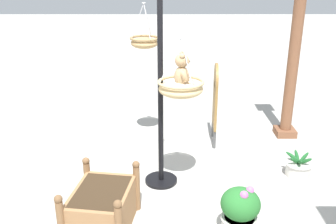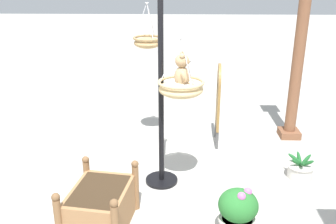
{
  "view_description": "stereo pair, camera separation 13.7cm",
  "coord_description": "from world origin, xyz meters",
  "px_view_note": "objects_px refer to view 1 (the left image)",
  "views": [
    {
      "loc": [
        4.37,
        0.1,
        2.78
      ],
      "look_at": [
        -0.03,
        0.1,
        1.1
      ],
      "focal_mm": 40.96,
      "sensor_mm": 36.0,
      "label": 1
    },
    {
      "loc": [
        4.37,
        0.24,
        2.78
      ],
      "look_at": [
        -0.03,
        0.1,
        1.1
      ],
      "focal_mm": 40.96,
      "sensor_mm": 36.0,
      "label": 2
    }
  ],
  "objects_px": {
    "display_sign_board": "(215,96)",
    "greenhouse_pillar_left": "(293,59)",
    "hanging_basket_with_teddy": "(181,88)",
    "potted_plant_tall_leafy": "(240,211)",
    "hanging_basket_left_high": "(145,42)",
    "potted_plant_small_succulent": "(298,167)",
    "teddy_bear": "(183,73)",
    "display_pole_central": "(161,125)",
    "wooden_planter_box": "(102,208)"
  },
  "relations": [
    {
      "from": "potted_plant_tall_leafy",
      "to": "potted_plant_small_succulent",
      "type": "xyz_separation_m",
      "value": [
        -1.27,
        1.06,
        -0.16
      ]
    },
    {
      "from": "display_sign_board",
      "to": "wooden_planter_box",
      "type": "bearing_deg",
      "value": -33.49
    },
    {
      "from": "wooden_planter_box",
      "to": "teddy_bear",
      "type": "bearing_deg",
      "value": 132.73
    },
    {
      "from": "hanging_basket_with_teddy",
      "to": "wooden_planter_box",
      "type": "xyz_separation_m",
      "value": [
        0.84,
        -0.89,
        -1.14
      ]
    },
    {
      "from": "display_pole_central",
      "to": "potted_plant_small_succulent",
      "type": "bearing_deg",
      "value": 94.8
    },
    {
      "from": "hanging_basket_left_high",
      "to": "potted_plant_small_succulent",
      "type": "bearing_deg",
      "value": 62.56
    },
    {
      "from": "potted_plant_tall_leafy",
      "to": "potted_plant_small_succulent",
      "type": "bearing_deg",
      "value": 140.22
    },
    {
      "from": "greenhouse_pillar_left",
      "to": "potted_plant_tall_leafy",
      "type": "relative_size",
      "value": 4.72
    },
    {
      "from": "teddy_bear",
      "to": "potted_plant_small_succulent",
      "type": "height_order",
      "value": "teddy_bear"
    },
    {
      "from": "hanging_basket_with_teddy",
      "to": "potted_plant_small_succulent",
      "type": "height_order",
      "value": "hanging_basket_with_teddy"
    },
    {
      "from": "hanging_basket_left_high",
      "to": "greenhouse_pillar_left",
      "type": "bearing_deg",
      "value": 96.11
    },
    {
      "from": "hanging_basket_with_teddy",
      "to": "potted_plant_tall_leafy",
      "type": "relative_size",
      "value": 1.22
    },
    {
      "from": "hanging_basket_with_teddy",
      "to": "greenhouse_pillar_left",
      "type": "relative_size",
      "value": 0.26
    },
    {
      "from": "display_sign_board",
      "to": "display_pole_central",
      "type": "bearing_deg",
      "value": -33.99
    },
    {
      "from": "greenhouse_pillar_left",
      "to": "potted_plant_tall_leafy",
      "type": "height_order",
      "value": "greenhouse_pillar_left"
    },
    {
      "from": "teddy_bear",
      "to": "potted_plant_small_succulent",
      "type": "distance_m",
      "value": 2.23
    },
    {
      "from": "hanging_basket_with_teddy",
      "to": "display_sign_board",
      "type": "height_order",
      "value": "hanging_basket_with_teddy"
    },
    {
      "from": "wooden_planter_box",
      "to": "potted_plant_tall_leafy",
      "type": "bearing_deg",
      "value": 85.71
    },
    {
      "from": "hanging_basket_left_high",
      "to": "potted_plant_small_succulent",
      "type": "height_order",
      "value": "hanging_basket_left_high"
    },
    {
      "from": "hanging_basket_left_high",
      "to": "potted_plant_tall_leafy",
      "type": "bearing_deg",
      "value": 25.34
    },
    {
      "from": "hanging_basket_with_teddy",
      "to": "wooden_planter_box",
      "type": "height_order",
      "value": "hanging_basket_with_teddy"
    },
    {
      "from": "teddy_bear",
      "to": "hanging_basket_left_high",
      "type": "xyz_separation_m",
      "value": [
        -1.45,
        -0.54,
        0.1
      ]
    },
    {
      "from": "teddy_bear",
      "to": "hanging_basket_with_teddy",
      "type": "bearing_deg",
      "value": -90.0
    },
    {
      "from": "display_pole_central",
      "to": "hanging_basket_left_high",
      "type": "distance_m",
      "value": 1.58
    },
    {
      "from": "hanging_basket_left_high",
      "to": "potted_plant_tall_leafy",
      "type": "distance_m",
      "value": 3.01
    },
    {
      "from": "teddy_bear",
      "to": "potted_plant_small_succulent",
      "type": "relative_size",
      "value": 1.1
    },
    {
      "from": "potted_plant_tall_leafy",
      "to": "display_sign_board",
      "type": "relative_size",
      "value": 0.44
    },
    {
      "from": "greenhouse_pillar_left",
      "to": "display_sign_board",
      "type": "height_order",
      "value": "greenhouse_pillar_left"
    },
    {
      "from": "display_pole_central",
      "to": "display_sign_board",
      "type": "height_order",
      "value": "display_pole_central"
    },
    {
      "from": "teddy_bear",
      "to": "display_pole_central",
      "type": "bearing_deg",
      "value": -118.9
    },
    {
      "from": "teddy_bear",
      "to": "hanging_basket_left_high",
      "type": "relative_size",
      "value": 0.62
    },
    {
      "from": "display_pole_central",
      "to": "hanging_basket_with_teddy",
      "type": "xyz_separation_m",
      "value": [
        0.15,
        0.25,
        0.56
      ]
    },
    {
      "from": "potted_plant_small_succulent",
      "to": "hanging_basket_left_high",
      "type": "bearing_deg",
      "value": -117.44
    },
    {
      "from": "potted_plant_tall_leafy",
      "to": "potted_plant_small_succulent",
      "type": "relative_size",
      "value": 1.54
    },
    {
      "from": "potted_plant_tall_leafy",
      "to": "potted_plant_small_succulent",
      "type": "height_order",
      "value": "potted_plant_tall_leafy"
    },
    {
      "from": "display_pole_central",
      "to": "potted_plant_tall_leafy",
      "type": "xyz_separation_m",
      "value": [
        1.11,
        0.88,
        -0.55
      ]
    },
    {
      "from": "potted_plant_tall_leafy",
      "to": "display_sign_board",
      "type": "distance_m",
      "value": 2.44
    },
    {
      "from": "display_pole_central",
      "to": "hanging_basket_left_high",
      "type": "bearing_deg",
      "value": -168.47
    },
    {
      "from": "potted_plant_tall_leafy",
      "to": "hanging_basket_left_high",
      "type": "bearing_deg",
      "value": -154.66
    },
    {
      "from": "display_sign_board",
      "to": "potted_plant_small_succulent",
      "type": "bearing_deg",
      "value": 43.71
    },
    {
      "from": "teddy_bear",
      "to": "greenhouse_pillar_left",
      "type": "relative_size",
      "value": 0.15
    },
    {
      "from": "teddy_bear",
      "to": "potted_plant_tall_leafy",
      "type": "xyz_separation_m",
      "value": [
        0.96,
        0.6,
        -1.3
      ]
    },
    {
      "from": "display_pole_central",
      "to": "teddy_bear",
      "type": "relative_size",
      "value": 6.18
    },
    {
      "from": "wooden_planter_box",
      "to": "potted_plant_small_succulent",
      "type": "height_order",
      "value": "wooden_planter_box"
    },
    {
      "from": "potted_plant_tall_leafy",
      "to": "teddy_bear",
      "type": "bearing_deg",
      "value": -147.75
    },
    {
      "from": "display_sign_board",
      "to": "greenhouse_pillar_left",
      "type": "bearing_deg",
      "value": 102.34
    },
    {
      "from": "hanging_basket_with_teddy",
      "to": "greenhouse_pillar_left",
      "type": "xyz_separation_m",
      "value": [
        -1.71,
        1.9,
        -0.04
      ]
    },
    {
      "from": "greenhouse_pillar_left",
      "to": "potted_plant_small_succulent",
      "type": "relative_size",
      "value": 7.25
    },
    {
      "from": "greenhouse_pillar_left",
      "to": "display_sign_board",
      "type": "bearing_deg",
      "value": -77.66
    },
    {
      "from": "display_pole_central",
      "to": "greenhouse_pillar_left",
      "type": "xyz_separation_m",
      "value": [
        -1.56,
        2.15,
        0.51
      ]
    }
  ]
}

